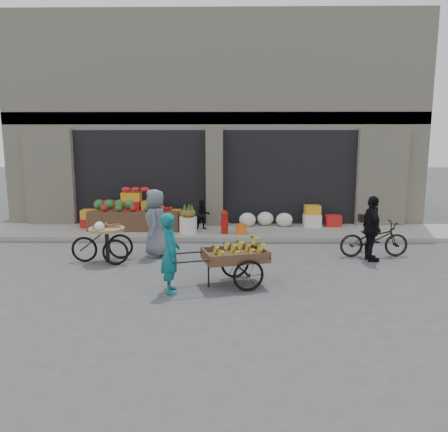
{
  "coord_description": "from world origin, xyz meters",
  "views": [
    {
      "loc": [
        0.53,
        -9.27,
        2.85
      ],
      "look_at": [
        0.37,
        0.97,
        1.1
      ],
      "focal_mm": 35.0,
      "sensor_mm": 36.0,
      "label": 1
    }
  ],
  "objects_px": {
    "seated_person": "(203,215)",
    "banana_cart": "(233,254)",
    "pineapple_bin": "(188,225)",
    "vendor_woman": "(170,253)",
    "fire_hydrant": "(225,221)",
    "bicycle": "(374,239)",
    "orange_bucket": "(241,229)",
    "tricycle_cart": "(107,239)",
    "cyclist": "(372,229)",
    "vendor_grey": "(155,223)"
  },
  "relations": [
    {
      "from": "seated_person",
      "to": "bicycle",
      "type": "xyz_separation_m",
      "value": [
        4.46,
        -2.79,
        -0.13
      ]
    },
    {
      "from": "tricycle_cart",
      "to": "bicycle",
      "type": "distance_m",
      "value": 6.56
    },
    {
      "from": "orange_bucket",
      "to": "tricycle_cart",
      "type": "xyz_separation_m",
      "value": [
        -3.27,
        -2.68,
        0.3
      ]
    },
    {
      "from": "orange_bucket",
      "to": "seated_person",
      "type": "height_order",
      "value": "seated_person"
    },
    {
      "from": "pineapple_bin",
      "to": "fire_hydrant",
      "type": "relative_size",
      "value": 0.73
    },
    {
      "from": "seated_person",
      "to": "banana_cart",
      "type": "relative_size",
      "value": 0.41
    },
    {
      "from": "seated_person",
      "to": "cyclist",
      "type": "distance_m",
      "value": 5.33
    },
    {
      "from": "orange_bucket",
      "to": "fire_hydrant",
      "type": "bearing_deg",
      "value": 174.29
    },
    {
      "from": "vendor_woman",
      "to": "bicycle",
      "type": "distance_m",
      "value": 5.45
    },
    {
      "from": "vendor_woman",
      "to": "seated_person",
      "type": "bearing_deg",
      "value": -12.41
    },
    {
      "from": "banana_cart",
      "to": "vendor_grey",
      "type": "xyz_separation_m",
      "value": [
        -1.92,
        2.22,
        0.21
      ]
    },
    {
      "from": "pineapple_bin",
      "to": "vendor_woman",
      "type": "height_order",
      "value": "vendor_woman"
    },
    {
      "from": "bicycle",
      "to": "cyclist",
      "type": "xyz_separation_m",
      "value": [
        -0.2,
        -0.4,
        0.34
      ]
    },
    {
      "from": "seated_person",
      "to": "cyclist",
      "type": "bearing_deg",
      "value": -46.76
    },
    {
      "from": "orange_bucket",
      "to": "tricycle_cart",
      "type": "height_order",
      "value": "tricycle_cart"
    },
    {
      "from": "vendor_woman",
      "to": "banana_cart",
      "type": "bearing_deg",
      "value": -79.24
    },
    {
      "from": "seated_person",
      "to": "vendor_grey",
      "type": "height_order",
      "value": "vendor_grey"
    },
    {
      "from": "pineapple_bin",
      "to": "bicycle",
      "type": "distance_m",
      "value": 5.33
    },
    {
      "from": "pineapple_bin",
      "to": "orange_bucket",
      "type": "distance_m",
      "value": 1.61
    },
    {
      "from": "banana_cart",
      "to": "cyclist",
      "type": "bearing_deg",
      "value": 12.76
    },
    {
      "from": "pineapple_bin",
      "to": "fire_hydrant",
      "type": "xyz_separation_m",
      "value": [
        1.1,
        -0.05,
        0.13
      ]
    },
    {
      "from": "tricycle_cart",
      "to": "cyclist",
      "type": "bearing_deg",
      "value": -0.42
    },
    {
      "from": "pineapple_bin",
      "to": "cyclist",
      "type": "bearing_deg",
      "value": -29.0
    },
    {
      "from": "fire_hydrant",
      "to": "vendor_woman",
      "type": "relative_size",
      "value": 0.46
    },
    {
      "from": "banana_cart",
      "to": "tricycle_cart",
      "type": "distance_m",
      "value": 3.43
    },
    {
      "from": "pineapple_bin",
      "to": "cyclist",
      "type": "height_order",
      "value": "cyclist"
    },
    {
      "from": "vendor_woman",
      "to": "bicycle",
      "type": "xyz_separation_m",
      "value": [
        4.72,
        2.7,
        -0.32
      ]
    },
    {
      "from": "vendor_grey",
      "to": "bicycle",
      "type": "height_order",
      "value": "vendor_grey"
    },
    {
      "from": "orange_bucket",
      "to": "cyclist",
      "type": "height_order",
      "value": "cyclist"
    },
    {
      "from": "tricycle_cart",
      "to": "vendor_grey",
      "type": "distance_m",
      "value": 1.24
    },
    {
      "from": "orange_bucket",
      "to": "vendor_woman",
      "type": "bearing_deg",
      "value": -106.97
    },
    {
      "from": "cyclist",
      "to": "orange_bucket",
      "type": "bearing_deg",
      "value": 47.62
    },
    {
      "from": "vendor_woman",
      "to": "orange_bucket",
      "type": "bearing_deg",
      "value": -26.67
    },
    {
      "from": "vendor_woman",
      "to": "tricycle_cart",
      "type": "height_order",
      "value": "vendor_woman"
    },
    {
      "from": "pineapple_bin",
      "to": "seated_person",
      "type": "height_order",
      "value": "seated_person"
    },
    {
      "from": "pineapple_bin",
      "to": "tricycle_cart",
      "type": "distance_m",
      "value": 3.25
    },
    {
      "from": "banana_cart",
      "to": "bicycle",
      "type": "height_order",
      "value": "bicycle"
    },
    {
      "from": "pineapple_bin",
      "to": "vendor_woman",
      "type": "bearing_deg",
      "value": -88.35
    },
    {
      "from": "bicycle",
      "to": "orange_bucket",
      "type": "bearing_deg",
      "value": 54.1
    },
    {
      "from": "banana_cart",
      "to": "vendor_woman",
      "type": "bearing_deg",
      "value": -175.84
    },
    {
      "from": "seated_person",
      "to": "vendor_woman",
      "type": "relative_size",
      "value": 0.6
    },
    {
      "from": "pineapple_bin",
      "to": "banana_cart",
      "type": "bearing_deg",
      "value": -73.37
    },
    {
      "from": "seated_person",
      "to": "vendor_woman",
      "type": "distance_m",
      "value": 5.49
    },
    {
      "from": "vendor_woman",
      "to": "cyclist",
      "type": "relative_size",
      "value": 0.97
    },
    {
      "from": "fire_hydrant",
      "to": "vendor_grey",
      "type": "height_order",
      "value": "vendor_grey"
    },
    {
      "from": "banana_cart",
      "to": "vendor_grey",
      "type": "bearing_deg",
      "value": 114.6
    },
    {
      "from": "vendor_woman",
      "to": "fire_hydrant",
      "type": "bearing_deg",
      "value": -20.93
    },
    {
      "from": "seated_person",
      "to": "banana_cart",
      "type": "height_order",
      "value": "seated_person"
    },
    {
      "from": "pineapple_bin",
      "to": "cyclist",
      "type": "relative_size",
      "value": 0.33
    },
    {
      "from": "cyclist",
      "to": "bicycle",
      "type": "bearing_deg",
      "value": -29.89
    }
  ]
}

